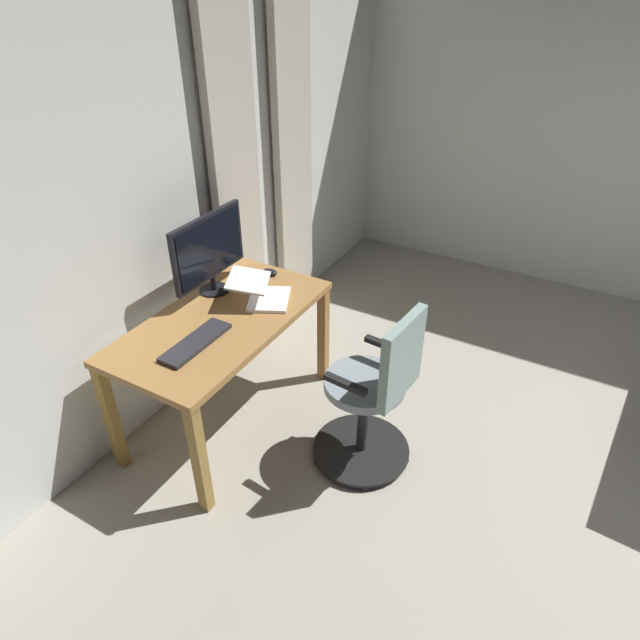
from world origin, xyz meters
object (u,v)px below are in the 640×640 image
desk (223,332)px  computer_monitor (209,250)px  office_chair (374,397)px  cell_phone_by_monitor (247,276)px  laptop (261,292)px  computer_keyboard (196,342)px  computer_mouse (270,272)px

desk → computer_monitor: size_ratio=2.25×
office_chair → cell_phone_by_monitor: bearing=76.9°
desk → laptop: size_ratio=3.08×
computer_monitor → computer_keyboard: (0.49, 0.28, -0.26)m
computer_keyboard → computer_monitor: bearing=-150.6°
computer_keyboard → laptop: (-0.53, 0.05, 0.04)m
office_chair → computer_mouse: size_ratio=10.08×
computer_keyboard → computer_mouse: bearing=-173.7°
computer_monitor → computer_mouse: 0.46m
computer_keyboard → cell_phone_by_monitor: 0.76m
computer_monitor → laptop: 0.39m
desk → office_chair: 0.93m
desk → cell_phone_by_monitor: cell_phone_by_monitor is taller
office_chair → computer_keyboard: (0.37, -0.86, 0.28)m
office_chair → cell_phone_by_monitor: office_chair is taller
computer_keyboard → computer_mouse: 0.83m
office_chair → computer_keyboard: size_ratio=2.32×
office_chair → computer_mouse: (-0.45, -0.96, 0.29)m
computer_monitor → laptop: computer_monitor is taller
laptop → computer_mouse: 0.32m
computer_keyboard → desk: bearing=-170.3°
computer_mouse → cell_phone_by_monitor: (0.09, -0.12, -0.01)m
office_chair → cell_phone_by_monitor: size_ratio=7.00×
office_chair → laptop: 0.90m
computer_monitor → laptop: bearing=98.3°
office_chair → computer_mouse: bearing=70.1°
office_chair → laptop: size_ratio=2.34×
laptop → cell_phone_by_monitor: laptop is taller
computer_monitor → computer_keyboard: 0.62m
computer_monitor → cell_phone_by_monitor: (-0.24, 0.07, -0.27)m
desk → cell_phone_by_monitor: 0.50m
laptop → computer_mouse: size_ratio=4.31×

